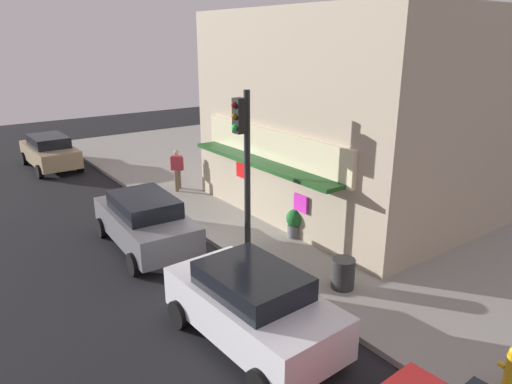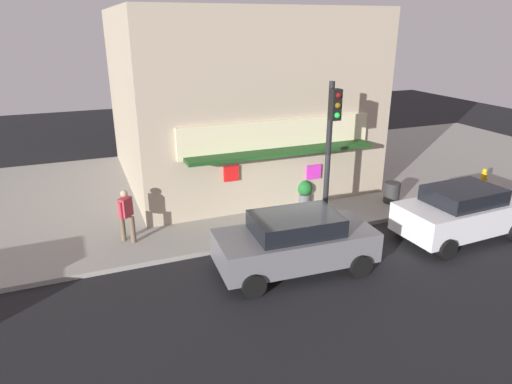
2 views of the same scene
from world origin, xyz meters
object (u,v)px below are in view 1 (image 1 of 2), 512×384
parked_car_white (252,305)px  parked_car_grey (145,221)px  fire_hydrant (512,369)px  potted_plant_by_doorway (295,222)px  parked_car_tan (50,151)px  traffic_light (244,151)px  pedestrian (177,168)px  trash_can (343,273)px

parked_car_white → parked_car_grey: bearing=178.6°
fire_hydrant → potted_plant_by_doorway: size_ratio=0.96×
parked_car_tan → parked_car_white: (17.10, -0.08, 0.04)m
traffic_light → fire_hydrant: 8.01m
pedestrian → parked_car_tan: size_ratio=0.38×
pedestrian → potted_plant_by_doorway: pedestrian is taller
parked_car_grey → parked_car_white: size_ratio=1.06×
potted_plant_by_doorway → parked_car_grey: parked_car_grey is taller
parked_car_white → traffic_light: bearing=147.4°
fire_hydrant → pedestrian: size_ratio=0.52×
potted_plant_by_doorway → parked_car_tan: (-13.69, -4.02, 0.20)m
fire_hydrant → parked_car_grey: parked_car_grey is taller
parked_car_tan → parked_car_white: bearing=-0.3°
fire_hydrant → parked_car_white: (-4.02, -2.80, 0.30)m
fire_hydrant → potted_plant_by_doorway: (-7.43, 1.30, 0.06)m
pedestrian → potted_plant_by_doorway: (6.50, 0.77, -0.43)m
pedestrian → parked_car_grey: 5.23m
traffic_light → fire_hydrant: (7.56, 0.54, -2.59)m
fire_hydrant → parked_car_tan: parked_car_tan is taller
potted_plant_by_doorway → parked_car_white: 5.34m
fire_hydrant → parked_car_white: 4.91m
traffic_light → parked_car_grey: bearing=-136.4°
potted_plant_by_doorway → parked_car_white: parked_car_white is taller
pedestrian → parked_car_white: 10.46m
parked_car_grey → parked_car_white: (5.78, -0.14, 0.02)m
parked_car_tan → fire_hydrant: bearing=7.3°
parked_car_tan → parked_car_grey: parked_car_grey is taller
fire_hydrant → parked_car_white: size_ratio=0.21×
trash_can → parked_car_tan: (-16.81, -2.94, 0.30)m
trash_can → pedestrian: 9.64m
parked_car_grey → trash_can: bearing=27.7°
trash_can → potted_plant_by_doorway: potted_plant_by_doorway is taller
fire_hydrant → pedestrian: (-13.93, 0.53, 0.50)m
potted_plant_by_doorway → parked_car_white: (3.41, -4.10, 0.24)m
traffic_light → fire_hydrant: bearing=4.1°
potted_plant_by_doorway → pedestrian: bearing=-173.2°
traffic_light → potted_plant_by_doorway: bearing=85.9°
fire_hydrant → trash_can: bearing=177.1°
traffic_light → trash_can: traffic_light is taller
trash_can → potted_plant_by_doorway: bearing=160.8°
traffic_light → pedestrian: (-6.37, 1.07, -2.09)m
trash_can → parked_car_white: parked_car_white is taller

